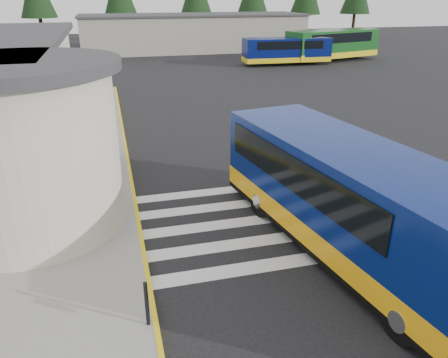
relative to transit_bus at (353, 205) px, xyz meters
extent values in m
plane|color=black|center=(-1.41, 3.08, -1.40)|extent=(140.00, 140.00, 0.00)
cube|color=yellow|center=(-5.46, 7.08, -1.32)|extent=(0.12, 34.00, 0.16)
cylinder|color=beige|center=(-8.41, 3.58, 1.00)|extent=(5.20, 5.20, 4.50)
cylinder|color=#38383A|center=(-8.41, 3.58, 3.40)|extent=(5.80, 5.80, 0.30)
cube|color=black|center=(-7.89, 8.08, -0.15)|extent=(0.08, 1.20, 2.20)
cube|color=#38383A|center=(-7.41, 8.08, 1.15)|extent=(1.20, 1.80, 0.12)
cube|color=silver|center=(-1.91, -0.12, -1.39)|extent=(8.00, 0.55, 0.01)
cube|color=silver|center=(-1.91, 1.08, -1.39)|extent=(8.00, 0.55, 0.01)
cube|color=silver|center=(-1.91, 2.28, -1.39)|extent=(8.00, 0.55, 0.01)
cube|color=silver|center=(-1.91, 3.48, -1.39)|extent=(8.00, 0.55, 0.01)
cube|color=silver|center=(-1.91, 4.68, -1.39)|extent=(8.00, 0.55, 0.01)
cube|color=gray|center=(4.59, 45.08, 0.60)|extent=(26.00, 8.00, 4.00)
cube|color=#38383A|center=(4.59, 45.08, 2.70)|extent=(26.40, 8.40, 0.20)
cylinder|color=black|center=(-13.41, 53.08, 0.40)|extent=(0.44, 0.44, 3.60)
cylinder|color=black|center=(-3.41, 53.08, 0.40)|extent=(0.44, 0.44, 3.60)
cylinder|color=black|center=(6.59, 53.08, 0.40)|extent=(0.44, 0.44, 3.60)
cylinder|color=black|center=(14.59, 53.08, 0.40)|extent=(0.44, 0.44, 3.60)
cylinder|color=black|center=(22.59, 53.08, 0.40)|extent=(0.44, 0.44, 3.60)
cylinder|color=black|center=(30.59, 53.08, 0.40)|extent=(0.44, 0.44, 3.60)
cube|color=navy|center=(-0.01, 0.04, 0.28)|extent=(4.17, 9.88, 2.50)
cube|color=#F4A610|center=(-0.01, 0.04, -0.68)|extent=(4.20, 9.92, 0.60)
cube|color=black|center=(-0.01, 0.04, -1.03)|extent=(4.19, 9.91, 0.23)
cube|color=black|center=(-1.48, 0.66, 0.78)|extent=(1.17, 6.94, 0.96)
cube|color=black|center=(1.19, 1.10, 0.78)|extent=(1.17, 6.94, 0.96)
cylinder|color=black|center=(-0.65, -3.30, -0.89)|extent=(0.48, 1.06, 1.02)
cylinder|color=black|center=(-1.61, 2.58, -0.89)|extent=(0.48, 1.06, 1.02)
cylinder|color=black|center=(0.70, 2.96, -0.89)|extent=(0.48, 1.06, 1.02)
imported|color=black|center=(-7.82, 1.91, -0.48)|extent=(0.50, 0.64, 1.54)
imported|color=black|center=(-8.08, 2.95, -0.31)|extent=(1.04, 1.14, 1.89)
cylinder|color=black|center=(-5.61, -1.70, -0.72)|extent=(0.09, 0.09, 1.05)
cube|color=#06104D|center=(11.11, 31.70, 0.04)|extent=(8.50, 2.79, 2.14)
cube|color=yellow|center=(11.11, 31.70, -0.82)|extent=(8.53, 2.82, 0.47)
cube|color=black|center=(11.11, 31.70, 0.56)|extent=(6.65, 2.74, 0.75)
cube|color=#134919|center=(16.71, 33.03, 0.35)|extent=(10.52, 5.30, 2.59)
cube|color=yellow|center=(16.71, 33.03, -0.70)|extent=(10.57, 5.34, 0.56)
cube|color=black|center=(16.71, 33.03, 0.97)|extent=(8.36, 4.78, 0.90)
camera|label=1|loc=(-5.92, -9.10, 5.18)|focal=35.00mm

